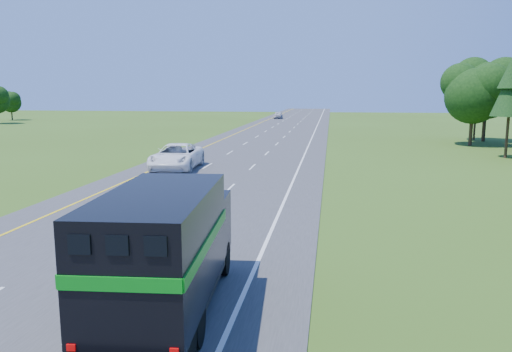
% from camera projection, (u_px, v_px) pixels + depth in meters
% --- Properties ---
extents(road, '(15.00, 260.00, 0.04)m').
position_uv_depth(road, '(253.00, 150.00, 51.46)').
color(road, '#38383A').
rests_on(road, ground).
extents(lane_markings, '(11.15, 260.00, 0.01)m').
position_uv_depth(lane_markings, '(253.00, 149.00, 51.46)').
color(lane_markings, yellow).
rests_on(lane_markings, road).
extents(horse_truck, '(2.99, 8.00, 3.47)m').
position_uv_depth(horse_truck, '(166.00, 248.00, 12.93)').
color(horse_truck, black).
rests_on(horse_truck, road).
extents(white_suv, '(3.56, 7.07, 1.92)m').
position_uv_depth(white_suv, '(177.00, 156.00, 38.40)').
color(white_suv, white).
rests_on(white_suv, road).
extents(far_car, '(1.91, 4.59, 1.55)m').
position_uv_depth(far_car, '(278.00, 115.00, 110.94)').
color(far_car, '#AEAEB5').
rests_on(far_car, road).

